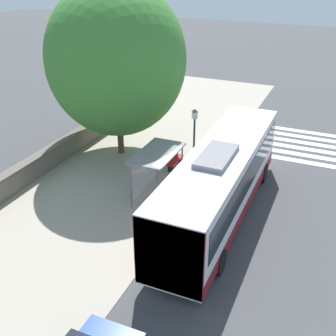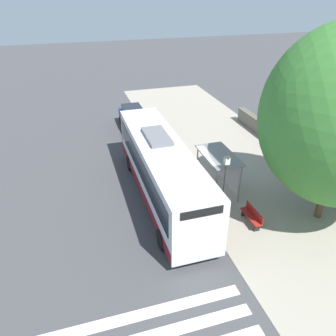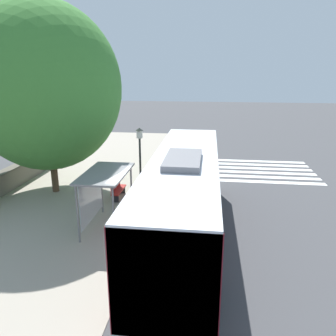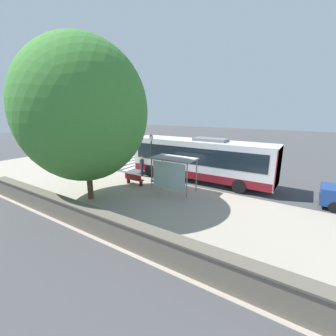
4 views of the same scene
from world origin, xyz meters
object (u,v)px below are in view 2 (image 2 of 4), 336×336
Objects in this scene: bus_shelter at (221,161)px; parked_car_behind_bus at (133,118)px; bus at (161,169)px; bench at (252,216)px; pedestrian at (222,228)px; street_lamp_near at (225,183)px.

bus_shelter is 11.40m from parked_car_behind_bus.
bus reaches higher than bench.
parked_car_behind_bus reaches higher than pedestrian.
parked_car_behind_bus is at bearing -74.99° from bus_shelter.
pedestrian is (1.89, 4.33, -1.02)m from bus_shelter.
parked_car_behind_bus is at bearing -92.72° from bus.
bus is 2.75× the size of parked_car_behind_bus.
bench is (-2.22, -1.01, -0.56)m from pedestrian.
bus is 3.92m from street_lamp_near.
pedestrian is 1.08× the size of bench.
pedestrian is at bearing 63.87° from street_lamp_near.
street_lamp_near reaches higher than bus_shelter.
street_lamp_near is at bearing 127.86° from bus.
bus is 3.72× the size of bus_shelter.
parked_car_behind_bus is at bearing -77.08° from bench.
parked_car_behind_bus is (1.89, -13.58, -1.39)m from street_lamp_near.
parked_car_behind_bus reaches higher than bench.
bus_shelter is 2.84m from street_lamp_near.
bus is at bearing -7.45° from bus_shelter.
bus_shelter is 0.82× the size of street_lamp_near.
parked_car_behind_bus is (3.27, -14.28, 0.45)m from bench.
parked_car_behind_bus is (-0.50, -10.51, -0.92)m from bus.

